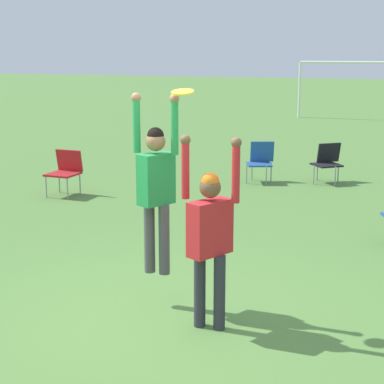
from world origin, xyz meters
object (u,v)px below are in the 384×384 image
at_px(camping_chair_3, 327,160).
at_px(person_defending, 210,230).
at_px(camping_chair_0, 66,169).
at_px(camping_chair_2, 260,159).
at_px(person_jumping, 156,181).
at_px(frisbee, 183,92).

bearing_deg(camping_chair_3, person_defending, 50.75).
relative_size(person_defending, camping_chair_0, 2.26).
height_order(person_defending, camping_chair_2, person_defending).
relative_size(person_jumping, camping_chair_3, 2.37).
bearing_deg(person_jumping, camping_chair_0, 67.83).
xyz_separation_m(person_jumping, camping_chair_3, (0.73, 7.53, -0.93)).
height_order(frisbee, camping_chair_2, frisbee).
bearing_deg(person_defending, person_jumping, -90.00).
bearing_deg(camping_chair_3, frisbee, 47.90).
distance_m(camping_chair_2, camping_chair_3, 1.43).
relative_size(person_defending, camping_chair_2, 2.29).
bearing_deg(camping_chair_3, camping_chair_0, -6.14).
xyz_separation_m(person_defending, camping_chair_2, (-1.38, 7.47, -0.55)).
bearing_deg(frisbee, person_defending, -32.33).
bearing_deg(camping_chair_3, person_jumping, 45.12).
bearing_deg(camping_chair_0, person_jumping, 132.50).
xyz_separation_m(frisbee, camping_chair_3, (0.37, 7.66, -1.90)).
relative_size(person_defending, camping_chair_3, 2.37).
relative_size(camping_chair_0, camping_chair_3, 1.05).
bearing_deg(person_jumping, frisbee, -83.73).
relative_size(camping_chair_2, camping_chair_3, 1.04).
relative_size(frisbee, camping_chair_0, 0.26).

